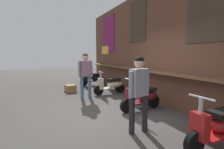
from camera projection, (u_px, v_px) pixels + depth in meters
name	position (u px, v px, depth m)	size (l,w,h in m)	color
ground_plane	(110.00, 115.00, 4.53)	(36.23, 36.23, 0.00)	#474442
market_stall_facade	(169.00, 44.00, 5.15)	(12.94, 0.61, 3.97)	brown
scooter_black	(94.00, 78.00, 9.02)	(0.46, 1.40, 0.97)	black
scooter_cream	(111.00, 85.00, 7.00)	(0.46, 1.40, 0.97)	beige
scooter_maroon	(143.00, 97.00, 4.95)	(0.49, 1.40, 0.97)	maroon
scooter_red	(218.00, 126.00, 2.93)	(0.46, 1.40, 0.97)	red
shopper_browsing	(86.00, 71.00, 6.23)	(0.28, 0.57, 1.70)	slate
shopper_passing	(139.00, 87.00, 3.42)	(0.28, 0.54, 1.60)	#232328
merchandise_crate	(70.00, 88.00, 7.46)	(0.51, 0.41, 0.30)	olive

